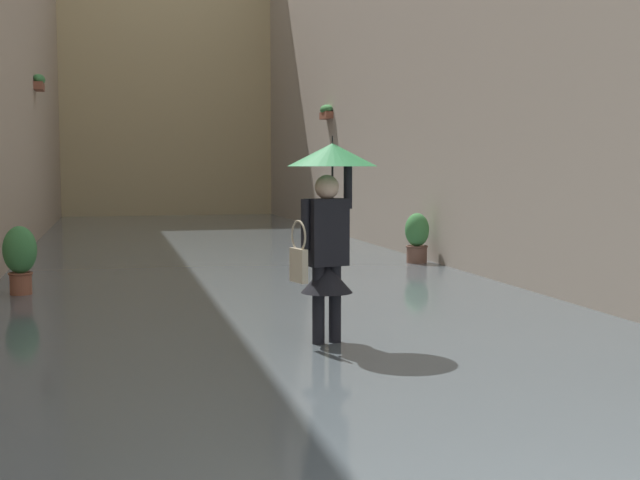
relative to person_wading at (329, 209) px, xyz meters
The scene contains 7 objects.
ground_plane 8.32m from the person_wading, 89.45° to the right, with size 69.38×69.38×0.00m, color gray.
flood_water 8.31m from the person_wading, 89.45° to the right, with size 8.04×33.75×0.11m, color #515B60.
building_facade_left 9.90m from the person_wading, 118.43° to the right, with size 2.04×31.75×9.44m.
building_facade_far 23.44m from the person_wading, 89.80° to the right, with size 10.84×1.80×12.10m, color tan.
person_wading is the anchor object (origin of this frame).
potted_plant_mid_right 5.19m from the person_wading, 51.08° to the right, with size 0.44×0.44×1.02m.
potted_plant_near_left 7.08m from the person_wading, 117.27° to the right, with size 0.43×0.43×0.99m.
Camera 1 is at (1.93, 2.13, 1.81)m, focal length 47.43 mm.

